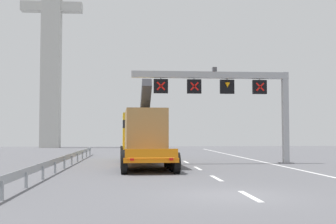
% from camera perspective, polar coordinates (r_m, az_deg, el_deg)
% --- Properties ---
extents(ground, '(112.00, 112.00, 0.00)m').
position_cam_1_polar(ground, '(14.92, 8.32, -10.82)').
color(ground, '#5B5B60').
extents(lane_markings, '(0.20, 72.07, 0.01)m').
position_cam_1_polar(lane_markings, '(43.36, 0.50, -5.59)').
color(lane_markings, silver).
rests_on(lane_markings, ground).
extents(edge_line_right, '(0.20, 63.00, 0.01)m').
position_cam_1_polar(edge_line_right, '(28.13, 15.22, -6.97)').
color(edge_line_right, silver).
rests_on(edge_line_right, ground).
extents(overhead_lane_gantry, '(11.19, 0.90, 6.67)m').
position_cam_1_polar(overhead_lane_gantry, '(30.45, 8.17, 2.95)').
color(overhead_lane_gantry, '#9EA0A5').
rests_on(overhead_lane_gantry, ground).
extents(heavy_haul_truck_orange, '(3.44, 14.14, 5.30)m').
position_cam_1_polar(heavy_haul_truck_orange, '(29.83, -3.38, -3.01)').
color(heavy_haul_truck_orange, orange).
rests_on(heavy_haul_truck_orange, ground).
extents(guardrail_left, '(0.13, 30.90, 0.76)m').
position_cam_1_polar(guardrail_left, '(28.20, -13.06, -5.86)').
color(guardrail_left, '#999EA3').
rests_on(guardrail_left, ground).
extents(bridge_pylon_distant, '(9.00, 2.00, 33.90)m').
position_cam_1_polar(bridge_pylon_distant, '(68.23, -15.04, 10.17)').
color(bridge_pylon_distant, '#B7B7B2').
rests_on(bridge_pylon_distant, ground).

